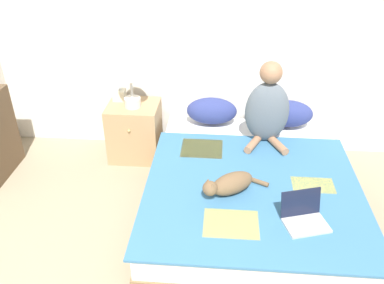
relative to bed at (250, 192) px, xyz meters
The scene contains 10 objects.
wall_back 1.62m from the bed, 113.67° to the left, with size 5.23×0.05×2.55m.
bed is the anchor object (origin of this frame).
pillow_near 1.01m from the bed, 113.33° to the left, with size 0.51×0.28×0.27m.
pillow_far 1.01m from the bed, 66.64° to the left, with size 0.51×0.28×0.27m.
person_sitting 0.79m from the bed, 76.19° to the left, with size 0.40×0.39×0.78m.
cat_tabby 0.44m from the bed, 124.48° to the right, with size 0.52×0.36×0.18m.
laptop_open 0.71m from the bed, 59.36° to the right, with size 0.36×0.32×0.22m.
nightstand 1.42m from the bed, 145.30° to the left, with size 0.51×0.47×0.59m.
table_lamp 1.59m from the bed, 146.23° to the left, with size 0.29×0.29×0.53m.
tissue_box 1.68m from the bed, 145.20° to the left, with size 0.12×0.12×0.14m.
Camera 1 is at (0.21, -0.49, 2.37)m, focal length 38.00 mm.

